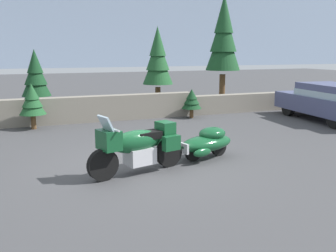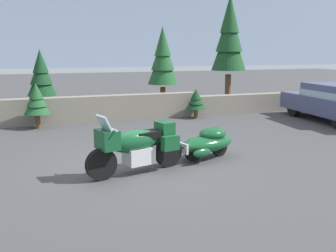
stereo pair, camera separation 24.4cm
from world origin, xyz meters
name	(u,v)px [view 1 (the left image)]	position (x,y,z in m)	size (l,w,h in m)	color
ground_plane	(142,165)	(0.00, 0.00, 0.00)	(80.00, 80.00, 0.00)	#424244
stone_guard_wall	(73,111)	(-0.71, 6.01, 0.44)	(24.00, 0.59, 0.96)	gray
distant_ridgeline	(25,30)	(0.00, 95.98, 8.00)	(240.00, 80.00, 16.00)	#8C9EB7
touring_motorcycle	(137,145)	(-0.25, -0.50, 0.62)	(2.27, 1.08, 1.33)	black
car_shaped_trailer	(207,142)	(1.67, -0.01, 0.41)	(2.22, 1.06, 0.76)	black
sedan_at_right_edge	(330,101)	(8.33, 2.86, 0.77)	(2.27, 4.66, 1.41)	black
pine_tree_tall	(224,37)	(6.67, 8.05, 3.28)	(1.64, 1.64, 5.23)	brown
pine_tree_secondary	(35,75)	(-1.87, 7.59, 1.68)	(1.11, 1.11, 2.69)	brown
pine_tree_far_right	(158,59)	(3.16, 7.53, 2.28)	(1.31, 1.31, 3.65)	brown
pine_sapling_near	(192,100)	(3.80, 5.40, 0.71)	(0.80, 0.80, 1.14)	brown
pine_sapling_farther	(32,101)	(-2.12, 5.34, 0.97)	(0.88, 0.88, 1.55)	brown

